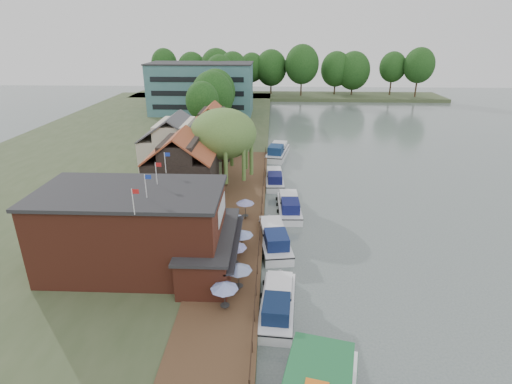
{
  "coord_description": "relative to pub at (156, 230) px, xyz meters",
  "views": [
    {
      "loc": [
        -4.2,
        -31.05,
        20.47
      ],
      "look_at": [
        -6.0,
        12.0,
        3.0
      ],
      "focal_mm": 28.0,
      "sensor_mm": 36.0,
      "label": 1
    }
  ],
  "objects": [
    {
      "name": "ground",
      "position": [
        14.0,
        1.0,
        -4.65
      ],
      "size": [
        260.0,
        260.0,
        0.0
      ],
      "primitive_type": "plane",
      "color": "#4D5957",
      "rests_on": "ground"
    },
    {
      "name": "land_bank",
      "position": [
        -16.0,
        36.0,
        -4.15
      ],
      "size": [
        50.0,
        140.0,
        1.0
      ],
      "primitive_type": "cube",
      "color": "#384728",
      "rests_on": "ground"
    },
    {
      "name": "quay_deck",
      "position": [
        6.0,
        11.0,
        -3.6
      ],
      "size": [
        6.0,
        50.0,
        0.1
      ],
      "primitive_type": "cube",
      "color": "#47301E",
      "rests_on": "land_bank"
    },
    {
      "name": "quay_rail",
      "position": [
        8.7,
        11.5,
        -3.15
      ],
      "size": [
        0.2,
        49.0,
        1.0
      ],
      "primitive_type": null,
      "color": "black",
      "rests_on": "land_bank"
    },
    {
      "name": "pub",
      "position": [
        0.0,
        0.0,
        0.0
      ],
      "size": [
        20.0,
        11.0,
        7.3
      ],
      "primitive_type": null,
      "color": "maroon",
      "rests_on": "land_bank"
    },
    {
      "name": "hotel_block",
      "position": [
        -8.0,
        71.0,
        2.5
      ],
      "size": [
        25.4,
        12.4,
        12.3
      ],
      "primitive_type": null,
      "color": "#38666B",
      "rests_on": "land_bank"
    },
    {
      "name": "cottage_a",
      "position": [
        -1.0,
        15.0,
        0.6
      ],
      "size": [
        8.6,
        7.6,
        8.5
      ],
      "primitive_type": null,
      "color": "black",
      "rests_on": "land_bank"
    },
    {
      "name": "cottage_b",
      "position": [
        -4.0,
        25.0,
        0.6
      ],
      "size": [
        9.6,
        8.6,
        8.5
      ],
      "primitive_type": null,
      "color": "beige",
      "rests_on": "land_bank"
    },
    {
      "name": "cottage_c",
      "position": [
        0.0,
        34.0,
        0.6
      ],
      "size": [
        7.6,
        7.6,
        8.5
      ],
      "primitive_type": null,
      "color": "black",
      "rests_on": "land_bank"
    },
    {
      "name": "willow",
      "position": [
        3.5,
        20.0,
        1.56
      ],
      "size": [
        8.6,
        8.6,
        10.43
      ],
      "primitive_type": null,
      "color": "#476B2D",
      "rests_on": "land_bank"
    },
    {
      "name": "umbrella_0",
      "position": [
        6.46,
        -5.78,
        -2.36
      ],
      "size": [
        2.1,
        2.1,
        2.38
      ],
      "primitive_type": null,
      "color": "#1C359B",
      "rests_on": "quay_deck"
    },
    {
      "name": "umbrella_1",
      "position": [
        7.31,
        -3.29,
        -2.36
      ],
      "size": [
        2.19,
        2.19,
        2.38
      ],
      "primitive_type": null,
      "color": "navy",
      "rests_on": "quay_deck"
    },
    {
      "name": "umbrella_2",
      "position": [
        6.64,
        0.18,
        -2.36
      ],
      "size": [
        2.22,
        2.22,
        2.38
      ],
      "primitive_type": null,
      "color": "#1C229B",
      "rests_on": "quay_deck"
    },
    {
      "name": "umbrella_3",
      "position": [
        7.14,
        2.51,
        -2.36
      ],
      "size": [
        2.12,
        2.12,
        2.38
      ],
      "primitive_type": null,
      "color": "#1B3B99",
      "rests_on": "quay_deck"
    },
    {
      "name": "umbrella_4",
      "position": [
        5.89,
        6.05,
        -2.36
      ],
      "size": [
        2.33,
        2.33,
        2.38
      ],
      "primitive_type": null,
      "color": "navy",
      "rests_on": "quay_deck"
    },
    {
      "name": "umbrella_5",
      "position": [
        6.95,
        9.81,
        -2.36
      ],
      "size": [
        2.02,
        2.02,
        2.38
      ],
      "primitive_type": null,
      "color": "navy",
      "rests_on": "quay_deck"
    },
    {
      "name": "cruiser_0",
      "position": [
        10.42,
        -4.46,
        -3.56
      ],
      "size": [
        3.62,
        9.3,
        2.17
      ],
      "primitive_type": null,
      "rotation": [
        0.0,
        0.0,
        -0.08
      ],
      "color": "white",
      "rests_on": "ground"
    },
    {
      "name": "cruiser_1",
      "position": [
        10.1,
        5.81,
        -3.48
      ],
      "size": [
        4.5,
        10.03,
        2.34
      ],
      "primitive_type": null,
      "rotation": [
        0.0,
        0.0,
        0.15
      ],
      "color": "silver",
      "rests_on": "ground"
    },
    {
      "name": "cruiser_2",
      "position": [
        11.97,
        14.03,
        -3.54
      ],
      "size": [
        3.29,
        9.35,
        2.22
      ],
      "primitive_type": null,
      "rotation": [
        0.0,
        0.0,
        0.03
      ],
      "color": "silver",
      "rests_on": "ground"
    },
    {
      "name": "cruiser_3",
      "position": [
        10.19,
        23.6,
        -3.59
      ],
      "size": [
        3.22,
        9.03,
        2.12
      ],
      "primitive_type": null,
      "rotation": [
        0.0,
        0.0,
        0.04
      ],
      "color": "silver",
      "rests_on": "ground"
    },
    {
      "name": "cruiser_4",
      "position": [
        10.77,
        36.99,
        -3.4
      ],
      "size": [
        5.06,
        10.66,
        2.49
      ],
      "primitive_type": null,
      "rotation": [
        0.0,
        0.0,
        -0.18
      ],
      "color": "silver",
      "rests_on": "ground"
    },
    {
      "name": "swan",
      "position": [
        12.64,
        -8.24,
        -4.43
      ],
      "size": [
        0.44,
        0.44,
        0.44
      ],
      "primitive_type": "sphere",
      "color": "white",
      "rests_on": "ground"
    },
    {
      "name": "bank_tree_0",
      "position": [
        -3.25,
        44.18,
        1.84
      ],
      "size": [
        6.17,
        6.17,
        10.98
      ],
      "primitive_type": null,
      "color": "#143811",
      "rests_on": "land_bank"
    },
    {
      "name": "bank_tree_1",
      "position": [
        -2.63,
        52.82,
        2.4
      ],
      "size": [
        8.73,
        8.73,
        12.09
      ],
      "primitive_type": null,
      "color": "#143811",
      "rests_on": "land_bank"
    },
    {
      "name": "bank_tree_2",
      "position": [
        -2.9,
        60.14,
        2.26
      ],
      "size": [
        8.65,
        8.65,
        11.82
      ],
      "primitive_type": null,
      "color": "#143811",
      "rests_on": "land_bank"
    },
    {
      "name": "bank_tree_3",
      "position": [
        -4.45,
        79.04,
        3.23
      ],
      "size": [
        7.56,
        7.56,
        13.75
      ],
      "primitive_type": null,
      "color": "#143811",
      "rests_on": "land_bank"
    },
    {
      "name": "bank_tree_4",
      "position": [
        -1.68,
        87.52,
        3.44
      ],
      "size": [
        8.3,
        8.3,
        14.17
      ],
      "primitive_type": null,
      "color": "#143811",
      "rests_on": "land_bank"
    },
    {
      "name": "bank_tree_5",
      "position": [
        -1.9,
        96.31,
        2.62
      ],
      "size": [
        7.96,
        7.96,
        12.54
      ],
      "primitive_type": null,
      "color": "#143811",
      "rests_on": "land_bank"
    }
  ]
}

